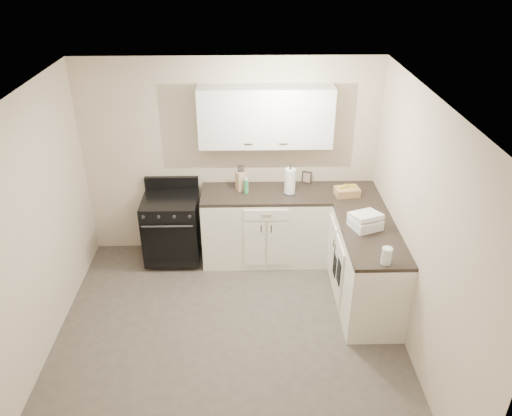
{
  "coord_description": "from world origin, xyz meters",
  "views": [
    {
      "loc": [
        0.19,
        -3.87,
        3.69
      ],
      "look_at": [
        0.3,
        0.85,
        1.08
      ],
      "focal_mm": 35.0,
      "sensor_mm": 36.0,
      "label": 1
    }
  ],
  "objects_px": {
    "paper_towel": "(290,181)",
    "countertop_grill": "(365,223)",
    "wicker_basket": "(347,192)",
    "stove": "(172,229)",
    "knife_block": "(241,181)"
  },
  "relations": [
    {
      "from": "stove",
      "to": "paper_towel",
      "type": "distance_m",
      "value": 1.59
    },
    {
      "from": "stove",
      "to": "knife_block",
      "type": "relative_size",
      "value": 3.36
    },
    {
      "from": "knife_block",
      "to": "countertop_grill",
      "type": "bearing_deg",
      "value": -59.41
    },
    {
      "from": "knife_block",
      "to": "paper_towel",
      "type": "bearing_deg",
      "value": -34.38
    },
    {
      "from": "stove",
      "to": "wicker_basket",
      "type": "relative_size",
      "value": 2.86
    },
    {
      "from": "stove",
      "to": "knife_block",
      "type": "bearing_deg",
      "value": 6.44
    },
    {
      "from": "stove",
      "to": "wicker_basket",
      "type": "height_order",
      "value": "wicker_basket"
    },
    {
      "from": "countertop_grill",
      "to": "stove",
      "type": "bearing_deg",
      "value": 138.91
    },
    {
      "from": "paper_towel",
      "to": "countertop_grill",
      "type": "relative_size",
      "value": 1.09
    },
    {
      "from": "knife_block",
      "to": "countertop_grill",
      "type": "relative_size",
      "value": 0.83
    },
    {
      "from": "paper_towel",
      "to": "wicker_basket",
      "type": "bearing_deg",
      "value": -5.51
    },
    {
      "from": "stove",
      "to": "paper_towel",
      "type": "relative_size",
      "value": 2.57
    },
    {
      "from": "paper_towel",
      "to": "wicker_basket",
      "type": "relative_size",
      "value": 1.11
    },
    {
      "from": "paper_towel",
      "to": "wicker_basket",
      "type": "xyz_separation_m",
      "value": [
        0.68,
        -0.07,
        -0.11
      ]
    },
    {
      "from": "stove",
      "to": "countertop_grill",
      "type": "relative_size",
      "value": 2.8
    }
  ]
}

